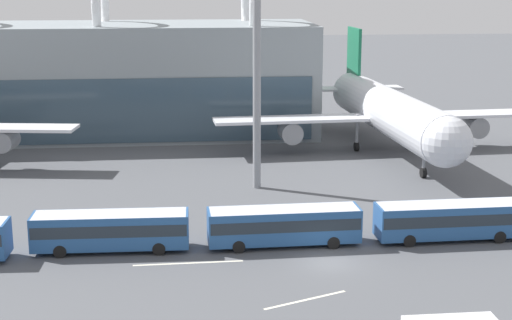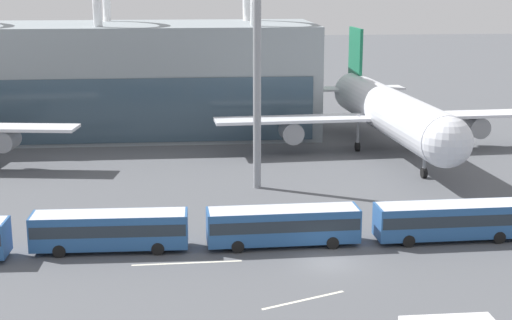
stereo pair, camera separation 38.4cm
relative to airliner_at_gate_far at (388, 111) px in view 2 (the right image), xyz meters
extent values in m
plane|color=#515459|center=(-13.90, -36.23, -5.04)|extent=(440.00, 440.00, 0.00)
torus|color=white|center=(-34.83, 15.18, 12.49)|extent=(1.10, 14.01, 14.01)
torus|color=white|center=(-15.30, 15.18, 12.49)|extent=(1.10, 14.01, 14.01)
cylinder|color=gray|center=(-43.83, -4.71, -1.72)|extent=(2.72, 3.33, 2.31)
cylinder|color=silver|center=(0.06, -1.10, 0.06)|extent=(7.22, 34.33, 5.26)
sphere|color=silver|center=(1.05, -18.12, 0.06)|extent=(5.15, 5.15, 5.15)
cone|color=silver|center=(-0.92, 15.91, 0.06)|extent=(5.42, 7.76, 5.00)
cube|color=silver|center=(-0.06, 0.97, -0.86)|extent=(41.82, 6.49, 0.35)
cylinder|color=gray|center=(11.59, 1.65, -2.41)|extent=(2.77, 3.34, 2.59)
cylinder|color=gray|center=(-11.70, 0.30, -2.41)|extent=(2.77, 3.34, 2.59)
cube|color=#19724C|center=(-0.87, 15.08, 4.87)|extent=(0.72, 5.64, 8.04)
cube|color=silver|center=(-0.87, 15.08, 0.58)|extent=(13.84, 3.98, 0.28)
cylinder|color=gray|center=(0.72, -12.51, -2.48)|extent=(0.36, 0.36, 4.02)
cylinder|color=black|center=(0.72, -12.51, -4.49)|extent=(0.51, 1.12, 1.10)
cylinder|color=gray|center=(3.36, 1.17, -2.48)|extent=(0.36, 0.36, 4.02)
cylinder|color=black|center=(3.36, 1.17, -4.49)|extent=(0.51, 1.12, 1.10)
cylinder|color=gray|center=(-3.47, 0.78, -2.48)|extent=(0.36, 0.36, 4.02)
cylinder|color=black|center=(-3.47, 0.78, -4.49)|extent=(0.51, 1.12, 1.10)
cube|color=#285693|center=(-30.37, -32.02, -3.33)|extent=(12.13, 3.03, 2.67)
cube|color=#232D38|center=(-30.37, -32.02, -3.07)|extent=(11.89, 3.06, 0.93)
cube|color=silver|center=(-30.37, -32.02, -2.06)|extent=(11.76, 2.94, 0.12)
cylinder|color=black|center=(-26.60, -30.83, -4.54)|extent=(1.01, 0.32, 1.00)
cylinder|color=black|center=(-26.65, -33.38, -4.54)|extent=(1.01, 0.32, 1.00)
cylinder|color=black|center=(-34.08, -30.65, -4.54)|extent=(1.01, 0.32, 1.00)
cylinder|color=black|center=(-34.14, -33.21, -4.54)|extent=(1.01, 0.32, 1.00)
cube|color=#285693|center=(-16.80, -32.10, -3.33)|extent=(12.14, 3.09, 2.67)
cube|color=#232D38|center=(-16.80, -32.10, -3.07)|extent=(11.90, 3.11, 0.93)
cube|color=silver|center=(-16.80, -32.10, -2.06)|extent=(11.78, 3.00, 0.12)
cylinder|color=black|center=(-13.09, -30.71, -4.54)|extent=(1.01, 0.33, 1.00)
cylinder|color=black|center=(-13.02, -33.27, -4.54)|extent=(1.01, 0.33, 1.00)
cylinder|color=black|center=(-20.57, -30.92, -4.54)|extent=(1.01, 0.33, 1.00)
cylinder|color=black|center=(-20.50, -33.48, -4.54)|extent=(1.01, 0.33, 1.00)
cube|color=#285693|center=(-3.23, -32.05, -3.33)|extent=(12.13, 3.05, 2.67)
cube|color=#232D38|center=(-3.23, -32.05, -3.07)|extent=(11.89, 3.08, 0.93)
cube|color=silver|center=(-3.23, -32.05, -2.06)|extent=(11.77, 2.96, 0.12)
cylinder|color=black|center=(0.48, -30.68, -4.54)|extent=(1.01, 0.32, 1.00)
cylinder|color=black|center=(0.54, -33.24, -4.54)|extent=(1.01, 0.32, 1.00)
cylinder|color=black|center=(-7.01, -30.87, -4.54)|extent=(1.01, 0.32, 1.00)
cylinder|color=black|center=(-6.94, -33.43, -4.54)|extent=(1.01, 0.32, 1.00)
cylinder|color=gray|center=(-17.22, -14.64, 6.28)|extent=(0.79, 0.79, 22.65)
cube|color=silver|center=(-24.45, -35.33, -5.04)|extent=(8.23, 0.43, 0.01)
cube|color=silver|center=(-16.79, -42.90, -5.04)|extent=(5.92, 2.69, 0.01)
cube|color=silver|center=(-2.61, -27.89, -5.04)|extent=(8.63, 2.55, 0.01)
camera|label=1|loc=(-24.81, -90.75, 16.06)|focal=55.00mm
camera|label=2|loc=(-24.43, -90.78, 16.06)|focal=55.00mm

